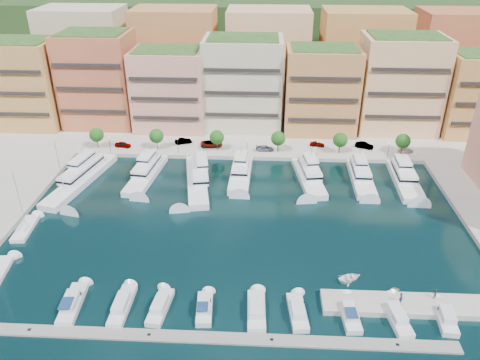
{
  "coord_description": "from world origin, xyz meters",
  "views": [
    {
      "loc": [
        3.95,
        -78.85,
        52.87
      ],
      "look_at": [
        -0.6,
        7.98,
        6.0
      ],
      "focal_mm": 35.0,
      "sensor_mm": 36.0,
      "label": 1
    }
  ],
  "objects_px": {
    "person_0": "(401,298)",
    "yacht_1": "(147,172)",
    "lamppost_1": "(178,143)",
    "car_4": "(317,144)",
    "lamppost_2": "(247,145)",
    "car_5": "(364,145)",
    "cruiser_3": "(160,307)",
    "sailboat_1": "(25,229)",
    "lamppost_3": "(317,146)",
    "tree_4": "(340,140)",
    "cruiser_1": "(72,304)",
    "cruiser_7": "(349,314)",
    "cruiser_9": "(445,318)",
    "car_1": "(183,141)",
    "tree_2": "(217,137)",
    "yacht_0": "(82,176)",
    "car_0": "(123,145)",
    "tender_1": "(395,289)",
    "lamppost_4": "(389,148)",
    "tree_5": "(403,141)",
    "cruiser_4": "(204,309)",
    "tree_0": "(97,135)",
    "cruiser_2": "(122,306)",
    "yacht_4": "(309,176)",
    "tree_1": "(156,136)",
    "cruiser_5": "(256,311)",
    "yacht_3": "(241,172)",
    "yacht_5": "(361,175)",
    "tree_3": "(278,139)",
    "lamppost_0": "(109,142)",
    "yacht_2": "(197,177)",
    "yacht_6": "(405,177)",
    "car_3": "(265,148)",
    "car_2": "(211,144)",
    "cruiser_6": "(298,312)"
  },
  "relations": [
    {
      "from": "car_1",
      "to": "car_4",
      "type": "height_order",
      "value": "car_1"
    },
    {
      "from": "cruiser_3",
      "to": "car_3",
      "type": "distance_m",
      "value": 60.76
    },
    {
      "from": "yacht_4",
      "to": "car_5",
      "type": "distance_m",
      "value": 23.29
    },
    {
      "from": "lamppost_3",
      "to": "yacht_5",
      "type": "height_order",
      "value": "yacht_5"
    },
    {
      "from": "cruiser_7",
      "to": "cruiser_9",
      "type": "relative_size",
      "value": 1.07
    },
    {
      "from": "person_0",
      "to": "cruiser_6",
      "type": "bearing_deg",
      "value": 85.61
    },
    {
      "from": "car_0",
      "to": "cruiser_5",
      "type": "bearing_deg",
      "value": -140.48
    },
    {
      "from": "yacht_2",
      "to": "yacht_6",
      "type": "height_order",
      "value": "same"
    },
    {
      "from": "lamppost_0",
      "to": "lamppost_2",
      "type": "distance_m",
      "value": 36.0
    },
    {
      "from": "lamppost_0",
      "to": "lamppost_4",
      "type": "relative_size",
      "value": 1.0
    },
    {
      "from": "tree_2",
      "to": "lamppost_4",
      "type": "bearing_deg",
      "value": -2.99
    },
    {
      "from": "cruiser_1",
      "to": "person_0",
      "type": "relative_size",
      "value": 4.85
    },
    {
      "from": "lamppost_2",
      "to": "cruiser_3",
      "type": "distance_m",
      "value": 57.04
    },
    {
      "from": "cruiser_5",
      "to": "sailboat_1",
      "type": "relative_size",
      "value": 0.65
    },
    {
      "from": "lamppost_2",
      "to": "car_5",
      "type": "xyz_separation_m",
      "value": [
        31.16,
        5.82,
        -2.04
      ]
    },
    {
      "from": "cruiser_2",
      "to": "car_2",
      "type": "height_order",
      "value": "car_2"
    },
    {
      "from": "yacht_1",
      "to": "yacht_5",
      "type": "distance_m",
      "value": 51.22
    },
    {
      "from": "person_0",
      "to": "yacht_1",
      "type": "bearing_deg",
      "value": 36.66
    },
    {
      "from": "tree_0",
      "to": "yacht_3",
      "type": "height_order",
      "value": "tree_0"
    },
    {
      "from": "tree_1",
      "to": "cruiser_5",
      "type": "bearing_deg",
      "value": -64.54
    },
    {
      "from": "tree_5",
      "to": "cruiser_4",
      "type": "relative_size",
      "value": 0.79
    },
    {
      "from": "car_4",
      "to": "cruiser_3",
      "type": "bearing_deg",
      "value": 163.21
    },
    {
      "from": "cruiser_4",
      "to": "yacht_2",
      "type": "bearing_deg",
      "value": 99.05
    },
    {
      "from": "sailboat_1",
      "to": "person_0",
      "type": "distance_m",
      "value": 71.14
    },
    {
      "from": "tree_1",
      "to": "person_0",
      "type": "relative_size",
      "value": 2.94
    },
    {
      "from": "yacht_4",
      "to": "cruiser_9",
      "type": "distance_m",
      "value": 48.01
    },
    {
      "from": "car_1",
      "to": "tender_1",
      "type": "bearing_deg",
      "value": -163.42
    },
    {
      "from": "lamppost_1",
      "to": "car_4",
      "type": "xyz_separation_m",
      "value": [
        36.71,
        6.37,
        -2.15
      ]
    },
    {
      "from": "car_5",
      "to": "lamppost_1",
      "type": "bearing_deg",
      "value": 119.49
    },
    {
      "from": "tree_5",
      "to": "person_0",
      "type": "distance_m",
      "value": 57.25
    },
    {
      "from": "cruiser_1",
      "to": "tender_1",
      "type": "height_order",
      "value": "cruiser_1"
    },
    {
      "from": "yacht_3",
      "to": "sailboat_1",
      "type": "height_order",
      "value": "sailboat_1"
    },
    {
      "from": "tree_0",
      "to": "yacht_5",
      "type": "height_order",
      "value": "tree_0"
    },
    {
      "from": "cruiser_4",
      "to": "cruiser_9",
      "type": "xyz_separation_m",
      "value": [
        36.96,
        0.01,
        -0.02
      ]
    },
    {
      "from": "tree_3",
      "to": "lamppost_2",
      "type": "xyz_separation_m",
      "value": [
        -8.0,
        -2.3,
        -0.92
      ]
    },
    {
      "from": "cruiser_6",
      "to": "car_2",
      "type": "xyz_separation_m",
      "value": [
        -19.78,
        60.39,
        1.27
      ]
    },
    {
      "from": "tree_4",
      "to": "cruiser_1",
      "type": "height_order",
      "value": "tree_4"
    },
    {
      "from": "yacht_3",
      "to": "car_0",
      "type": "bearing_deg",
      "value": 157.55
    },
    {
      "from": "yacht_1",
      "to": "tender_1",
      "type": "bearing_deg",
      "value": -37.07
    },
    {
      "from": "cruiser_2",
      "to": "cruiser_9",
      "type": "distance_m",
      "value": 49.97
    },
    {
      "from": "tender_1",
      "to": "cruiser_9",
      "type": "bearing_deg",
      "value": -130.94
    },
    {
      "from": "car_3",
      "to": "person_0",
      "type": "relative_size",
      "value": 2.38
    },
    {
      "from": "sailboat_1",
      "to": "lamppost_3",
      "type": "bearing_deg",
      "value": 30.29
    },
    {
      "from": "lamppost_3",
      "to": "yacht_1",
      "type": "xyz_separation_m",
      "value": [
        -41.75,
        -11.48,
        -2.73
      ]
    },
    {
      "from": "tree_1",
      "to": "cruiser_1",
      "type": "height_order",
      "value": "tree_1"
    },
    {
      "from": "tree_2",
      "to": "yacht_0",
      "type": "height_order",
      "value": "tree_2"
    },
    {
      "from": "lamppost_3",
      "to": "car_0",
      "type": "bearing_deg",
      "value": 176.56
    },
    {
      "from": "lamppost_3",
      "to": "car_0",
      "type": "relative_size",
      "value": 0.98
    },
    {
      "from": "lamppost_1",
      "to": "lamppost_4",
      "type": "height_order",
      "value": "same"
    },
    {
      "from": "tree_0",
      "to": "cruiser_2",
      "type": "relative_size",
      "value": 0.62
    }
  ]
}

